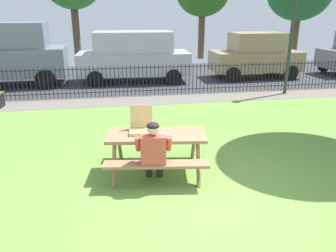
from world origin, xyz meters
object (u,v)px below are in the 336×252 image
Objects in this scene: parked_car_center at (134,56)px; parked_car_right at (256,55)px; pizza_box_open at (141,127)px; adult_at_table at (154,150)px; lamp_post_walkway at (293,19)px; picnic_table_foreground at (156,142)px; pizza_slice_on_table at (162,133)px; parked_car_left at (4,53)px.

parked_car_center reaches higher than parked_car_right.
adult_at_table is at bearing -77.39° from pizza_box_open.
adult_at_table is 0.30× the size of parked_car_right.
pizza_box_open is at bearing -137.42° from lamp_post_walkway.
parked_car_right is at bearing 56.73° from picnic_table_foreground.
picnic_table_foreground is 8.31× the size of pizza_slice_on_table.
pizza_slice_on_table is 0.20× the size of adult_at_table.
pizza_box_open reaches higher than pizza_slice_on_table.
lamp_post_walkway reaches higher than adult_at_table.
picnic_table_foreground is 0.46× the size of lamp_post_walkway.
adult_at_table is 0.27× the size of lamp_post_walkway.
parked_car_left is (-4.94, 8.53, 0.71)m from picnic_table_foreground.
parked_car_center is (5.11, -0.00, -0.21)m from parked_car_left.
adult_at_table is (-0.21, -0.47, -0.12)m from pizza_slice_on_table.
pizza_slice_on_table is at bearing -122.75° from parked_car_right.
pizza_slice_on_table is 0.53m from adult_at_table.
lamp_post_walkway is 6.32m from parked_car_center.
picnic_table_foreground is at bearing 77.15° from adult_at_table.
picnic_table_foreground is at bearing -91.15° from parked_car_center.
lamp_post_walkway is (5.73, 5.26, 1.77)m from pizza_box_open.
pizza_slice_on_table is 0.05× the size of parked_car_center.
parked_car_right reaches higher than adult_at_table.
parked_car_center is (0.17, 8.53, 0.50)m from picnic_table_foreground.
picnic_table_foreground is at bearing -135.18° from lamp_post_walkway.
lamp_post_walkway reaches higher than picnic_table_foreground.
picnic_table_foreground is 0.51m from adult_at_table.
pizza_box_open is 0.41m from pizza_slice_on_table.
pizza_box_open is 0.10× the size of parked_car_left.
pizza_box_open is at bearing -60.74° from parked_car_left.
parked_car_center reaches higher than pizza_box_open.
lamp_post_walkway is at bearing 42.58° from pizza_box_open.
pizza_slice_on_table is at bearing -134.56° from lamp_post_walkway.
adult_at_table is at bearing -122.33° from parked_car_right.
parked_car_left is at bearing 180.00° from parked_car_center.
lamp_post_walkway is at bearing -30.27° from parked_car_center.
picnic_table_foreground is 0.51× the size of parked_car_right.
pizza_box_open is 0.71m from adult_at_table.
lamp_post_walkway is 3.49m from parked_car_right.
adult_at_table is 9.03m from parked_car_center.
picnic_table_foreground is at bearing 168.75° from pizza_slice_on_table.
adult_at_table is at bearing -61.83° from parked_car_left.
pizza_slice_on_table is at bearing 66.03° from adult_at_table.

